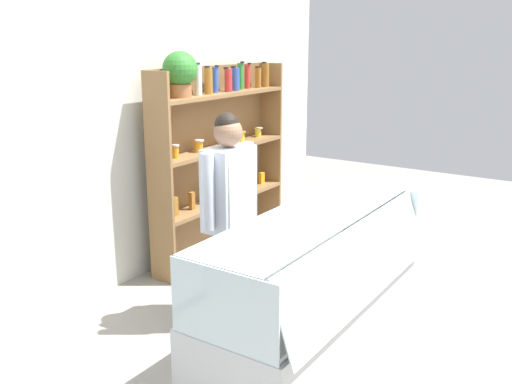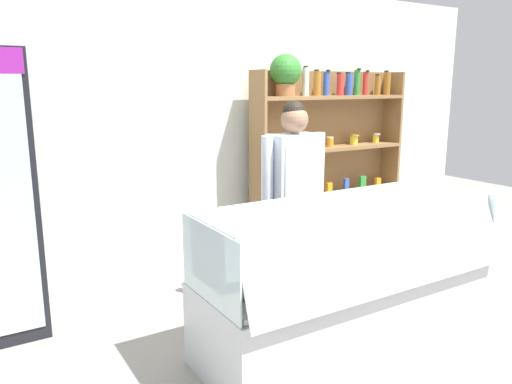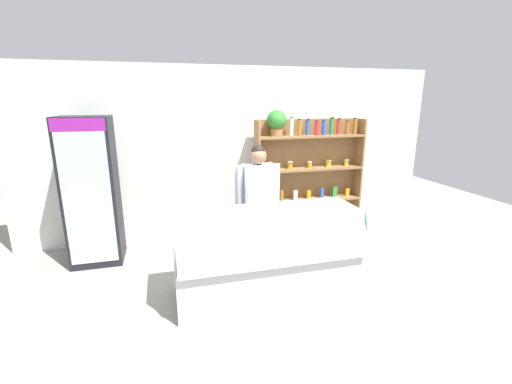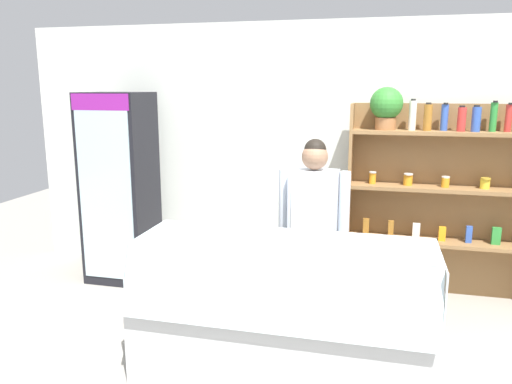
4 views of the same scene
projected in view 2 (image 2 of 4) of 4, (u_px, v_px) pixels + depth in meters
name	position (u px, v px, depth m)	size (l,w,h in m)	color
ground_plane	(357.00, 341.00, 3.48)	(12.00, 12.00, 0.00)	gray
back_wall	(219.00, 126.00, 4.90)	(6.80, 0.10, 2.70)	silver
shelving_unit	(321.00, 141.00, 5.23)	(1.82, 0.31, 2.04)	olive
deli_display_case	(347.00, 302.00, 3.36)	(2.07, 0.80, 1.01)	silver
shop_clerk	(294.00, 187.00, 3.93)	(0.59, 0.25, 1.63)	#383D51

